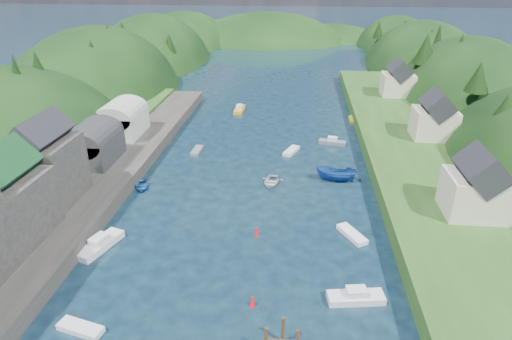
# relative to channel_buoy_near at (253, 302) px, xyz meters

# --- Properties ---
(ground) EXTENTS (600.00, 600.00, 0.00)m
(ground) POSITION_rel_channel_buoy_near_xyz_m (-1.91, 43.89, -0.48)
(ground) COLOR black
(ground) RESTS_ON ground
(hillside_left) EXTENTS (44.00, 245.56, 52.00)m
(hillside_left) POSITION_rel_channel_buoy_near_xyz_m (-46.91, 68.89, -8.51)
(hillside_left) COLOR black
(hillside_left) RESTS_ON ground
(hillside_right) EXTENTS (36.00, 245.56, 48.00)m
(hillside_right) POSITION_rel_channel_buoy_near_xyz_m (43.09, 68.89, -7.89)
(hillside_right) COLOR black
(hillside_right) RESTS_ON ground
(far_hills) EXTENTS (103.00, 68.00, 44.00)m
(far_hills) POSITION_rel_channel_buoy_near_xyz_m (-0.70, 167.90, -11.28)
(far_hills) COLOR black
(far_hills) RESTS_ON ground
(hill_trees) EXTENTS (90.60, 147.72, 12.24)m
(hill_trees) POSITION_rel_channel_buoy_near_xyz_m (-1.57, 58.52, 10.60)
(hill_trees) COLOR black
(hill_trees) RESTS_ON ground
(quay_left) EXTENTS (12.00, 110.00, 2.00)m
(quay_left) POSITION_rel_channel_buoy_near_xyz_m (-25.91, 13.89, 0.52)
(quay_left) COLOR #2D2B28
(quay_left) RESTS_ON ground
(terrace_left_grass) EXTENTS (12.00, 110.00, 2.50)m
(terrace_left_grass) POSITION_rel_channel_buoy_near_xyz_m (-32.91, 13.89, 0.77)
(terrace_left_grass) COLOR #234719
(terrace_left_grass) RESTS_ON ground
(boat_sheds) EXTENTS (7.00, 21.00, 7.50)m
(boat_sheds) POSITION_rel_channel_buoy_near_xyz_m (-27.91, 32.89, 4.79)
(boat_sheds) COLOR #2D2D30
(boat_sheds) RESTS_ON quay_left
(terrace_right) EXTENTS (16.00, 120.00, 2.40)m
(terrace_right) POSITION_rel_channel_buoy_near_xyz_m (23.09, 33.89, 0.72)
(terrace_right) COLOR #234719
(terrace_right) RESTS_ON ground
(right_bank_cottages) EXTENTS (9.00, 59.24, 8.41)m
(right_bank_cottages) POSITION_rel_channel_buoy_near_xyz_m (26.09, 42.23, 5.36)
(right_bank_cottages) COLOR beige
(right_bank_cottages) RESTS_ON terrace_right
(channel_buoy_near) EXTENTS (0.70, 0.70, 1.10)m
(channel_buoy_near) POSITION_rel_channel_buoy_near_xyz_m (0.00, 0.00, 0.00)
(channel_buoy_near) COLOR red
(channel_buoy_near) RESTS_ON ground
(channel_buoy_far) EXTENTS (0.70, 0.70, 1.10)m
(channel_buoy_far) POSITION_rel_channel_buoy_near_xyz_m (-0.80, 11.90, 0.00)
(channel_buoy_far) COLOR red
(channel_buoy_far) RESTS_ON ground
(moored_boats) EXTENTS (37.09, 82.28, 2.34)m
(moored_boats) POSITION_rel_channel_buoy_near_xyz_m (-3.22, 19.39, 0.14)
(moored_boats) COLOR slate
(moored_boats) RESTS_ON ground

